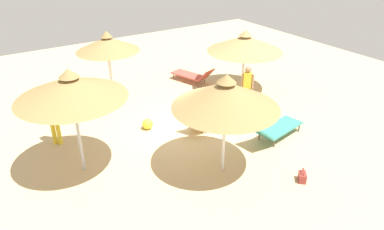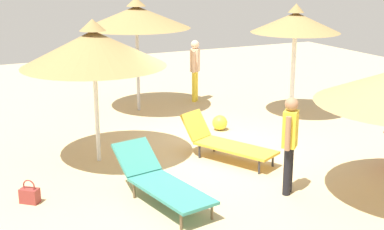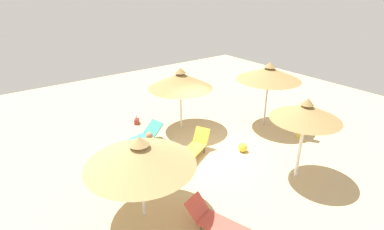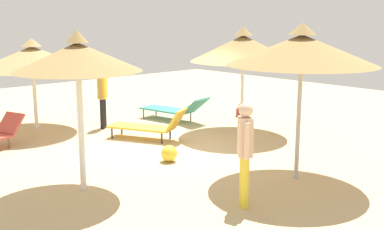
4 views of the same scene
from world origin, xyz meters
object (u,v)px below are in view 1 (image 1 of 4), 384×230
(person_standing_near_right, at_px, (53,115))
(handbag, at_px, (302,177))
(parasol_umbrella_far_left, at_px, (71,88))
(person_standing_center, at_px, (247,86))
(lounge_chair_front, at_px, (206,116))
(lounge_chair_near_left, at_px, (275,129))
(lounge_chair_edge, at_px, (193,75))
(parasol_umbrella_far_right, at_px, (245,43))
(parasol_umbrella_back, at_px, (226,95))
(parasol_umbrella_near_right, at_px, (107,44))
(beach_ball, at_px, (147,124))

(person_standing_near_right, relative_size, handbag, 4.27)
(parasol_umbrella_far_left, xyz_separation_m, person_standing_center, (-6.15, -0.42, -1.50))
(lounge_chair_front, xyz_separation_m, lounge_chair_near_left, (-1.27, 1.91, 0.01))
(parasol_umbrella_far_left, distance_m, lounge_chair_edge, 7.33)
(parasol_umbrella_far_right, distance_m, handbag, 6.33)
(person_standing_near_right, bearing_deg, handbag, 132.19)
(parasol_umbrella_back, relative_size, lounge_chair_near_left, 1.23)
(parasol_umbrella_near_right, height_order, person_standing_near_right, parasol_umbrella_near_right)
(lounge_chair_edge, height_order, beach_ball, lounge_chair_edge)
(person_standing_near_right, height_order, handbag, person_standing_near_right)
(lounge_chair_edge, xyz_separation_m, beach_ball, (3.49, 2.58, -0.16))
(parasol_umbrella_far_right, distance_m, lounge_chair_near_left, 4.23)
(handbag, bearing_deg, parasol_umbrella_back, -47.95)
(lounge_chair_edge, distance_m, lounge_chair_near_left, 5.36)
(parasol_umbrella_far_right, distance_m, beach_ball, 5.10)
(parasol_umbrella_near_right, distance_m, lounge_chair_front, 4.21)
(lounge_chair_edge, distance_m, person_standing_near_right, 6.54)
(handbag, bearing_deg, lounge_chair_edge, -100.38)
(lounge_chair_edge, height_order, handbag, lounge_chair_edge)
(person_standing_near_right, xyz_separation_m, beach_ball, (-2.74, 0.69, -0.81))
(parasol_umbrella_back, height_order, lounge_chair_front, parasol_umbrella_back)
(lounge_chair_near_left, bearing_deg, lounge_chair_front, -56.35)
(parasol_umbrella_near_right, distance_m, lounge_chair_edge, 4.29)
(parasol_umbrella_back, xyz_separation_m, parasol_umbrella_far_left, (3.22, -2.04, 0.22))
(lounge_chair_edge, relative_size, person_standing_center, 1.23)
(lounge_chair_front, bearing_deg, person_standing_near_right, -18.86)
(lounge_chair_front, bearing_deg, lounge_chair_near_left, 123.65)
(parasol_umbrella_far_left, relative_size, lounge_chair_front, 1.43)
(parasol_umbrella_back, distance_m, person_standing_center, 4.03)
(parasol_umbrella_far_right, height_order, handbag, parasol_umbrella_far_right)
(person_standing_center, bearing_deg, person_standing_near_right, -12.09)
(parasol_umbrella_back, bearing_deg, person_standing_near_right, -47.76)
(parasol_umbrella_near_right, distance_m, parasol_umbrella_far_left, 4.00)
(handbag, bearing_deg, person_standing_center, -110.47)
(person_standing_near_right, bearing_deg, parasol_umbrella_far_left, 97.85)
(parasol_umbrella_far_right, xyz_separation_m, parasol_umbrella_back, (3.98, 3.91, 0.27))
(handbag, bearing_deg, person_standing_near_right, -47.81)
(parasol_umbrella_back, height_order, lounge_chair_edge, parasol_umbrella_back)
(parasol_umbrella_near_right, bearing_deg, parasol_umbrella_far_left, 56.28)
(lounge_chair_front, bearing_deg, lounge_chair_edge, -116.65)
(parasol_umbrella_far_right, relative_size, parasol_umbrella_back, 1.06)
(lounge_chair_edge, xyz_separation_m, lounge_chair_near_left, (0.45, 5.34, 0.03))
(parasol_umbrella_far_right, height_order, person_standing_center, parasol_umbrella_far_right)
(parasol_umbrella_back, relative_size, lounge_chair_front, 1.36)
(beach_ball, bearing_deg, parasol_umbrella_near_right, -82.94)
(lounge_chair_near_left, distance_m, beach_ball, 4.10)
(person_standing_near_right, distance_m, beach_ball, 2.94)
(parasol_umbrella_far_left, distance_m, person_standing_near_right, 2.33)
(parasol_umbrella_back, distance_m, parasol_umbrella_far_left, 3.82)
(parasol_umbrella_far_left, distance_m, lounge_chair_near_left, 6.14)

